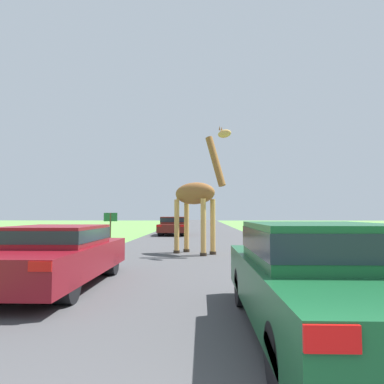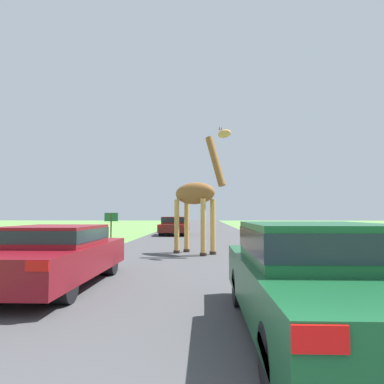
% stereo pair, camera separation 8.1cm
% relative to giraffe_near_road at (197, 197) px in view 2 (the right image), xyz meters
% --- Properties ---
extents(road, '(7.68, 120.00, 0.00)m').
position_rel_giraffe_near_road_xyz_m(road, '(-0.05, 17.34, -2.20)').
color(road, '#424244').
rests_on(road, ground).
extents(giraffe_near_road, '(2.37, 2.00, 4.78)m').
position_rel_giraffe_near_road_xyz_m(giraffe_near_road, '(0.00, 0.00, 0.00)').
color(giraffe_near_road, tan).
rests_on(giraffe_near_road, ground).
extents(car_lead_maroon, '(1.80, 4.79, 1.42)m').
position_rel_giraffe_near_road_xyz_m(car_lead_maroon, '(1.65, -8.81, -1.44)').
color(car_lead_maroon, '#144C28').
rests_on(car_lead_maroon, ground).
extents(car_queue_right, '(1.92, 4.70, 1.28)m').
position_rel_giraffe_near_road_xyz_m(car_queue_right, '(-2.93, -5.95, -1.51)').
color(car_queue_right, maroon).
rests_on(car_queue_right, ground).
extents(car_queue_left, '(1.97, 4.81, 1.33)m').
position_rel_giraffe_near_road_xyz_m(car_queue_left, '(-1.88, 12.18, -1.48)').
color(car_queue_left, '#561914').
rests_on(car_queue_left, ground).
extents(sign_post, '(0.70, 0.08, 1.60)m').
position_rel_giraffe_near_road_xyz_m(sign_post, '(-4.52, 4.35, -1.09)').
color(sign_post, '#4C3823').
rests_on(sign_post, ground).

